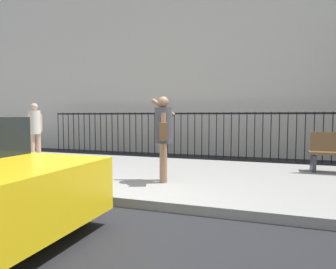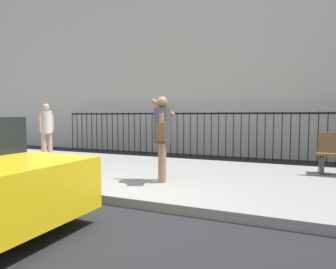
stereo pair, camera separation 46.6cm
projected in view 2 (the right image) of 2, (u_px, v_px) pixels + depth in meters
name	position (u px, v px, depth m)	size (l,w,h in m)	color
ground_plane	(114.00, 206.00, 4.66)	(60.00, 60.00, 0.00)	black
sidewalk	(166.00, 175.00, 6.68)	(28.00, 4.40, 0.15)	gray
building_facade	(224.00, 26.00, 12.14)	(28.00, 4.00, 10.55)	beige
iron_fence	(208.00, 129.00, 10.02)	(12.03, 0.04, 1.60)	black
pedestrian_on_phone	(162.00, 132.00, 5.67)	(0.53, 0.72, 1.70)	#936B4C
pedestrian_walking	(46.00, 127.00, 8.97)	(0.42, 0.48, 1.70)	tan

